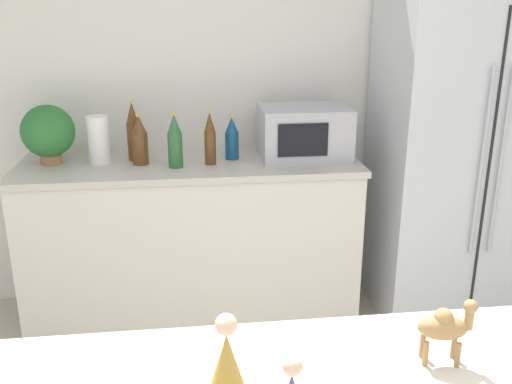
% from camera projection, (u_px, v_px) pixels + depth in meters
% --- Properties ---
extents(wall_back, '(8.00, 0.06, 2.55)m').
position_uv_depth(wall_back, '(250.00, 86.00, 3.32)').
color(wall_back, silver).
rests_on(wall_back, ground_plane).
extents(back_counter, '(1.83, 0.63, 0.92)m').
position_uv_depth(back_counter, '(193.00, 240.00, 3.23)').
color(back_counter, silver).
rests_on(back_counter, ground_plane).
extents(refrigerator, '(0.88, 0.70, 1.76)m').
position_uv_depth(refrigerator, '(457.00, 162.00, 3.22)').
color(refrigerator, silver).
rests_on(refrigerator, ground_plane).
extents(potted_plant, '(0.28, 0.28, 0.31)m').
position_uv_depth(potted_plant, '(48.00, 132.00, 2.99)').
color(potted_plant, '#9E6B47').
rests_on(potted_plant, back_counter).
extents(paper_towel_roll, '(0.11, 0.11, 0.25)m').
position_uv_depth(paper_towel_roll, '(99.00, 140.00, 3.01)').
color(paper_towel_roll, white).
rests_on(paper_towel_roll, back_counter).
extents(microwave, '(0.48, 0.37, 0.28)m').
position_uv_depth(microwave, '(304.00, 132.00, 3.13)').
color(microwave, '#B2B5BA').
rests_on(microwave, back_counter).
extents(back_bottle_0, '(0.07, 0.07, 0.24)m').
position_uv_depth(back_bottle_0, '(232.00, 139.00, 3.10)').
color(back_bottle_0, navy).
rests_on(back_bottle_0, back_counter).
extents(back_bottle_1, '(0.07, 0.07, 0.33)m').
position_uv_depth(back_bottle_1, '(133.00, 132.00, 3.06)').
color(back_bottle_1, brown).
rests_on(back_bottle_1, back_counter).
extents(back_bottle_2, '(0.08, 0.08, 0.27)m').
position_uv_depth(back_bottle_2, '(140.00, 141.00, 2.99)').
color(back_bottle_2, brown).
rests_on(back_bottle_2, back_counter).
extents(back_bottle_3, '(0.08, 0.08, 0.29)m').
position_uv_depth(back_bottle_3, '(175.00, 141.00, 2.93)').
color(back_bottle_3, '#2D6033').
rests_on(back_bottle_3, back_counter).
extents(back_bottle_4, '(0.06, 0.06, 0.29)m').
position_uv_depth(back_bottle_4, '(210.00, 139.00, 2.99)').
color(back_bottle_4, brown).
rests_on(back_bottle_4, back_counter).
extents(camel_figurine, '(0.13, 0.07, 0.15)m').
position_uv_depth(camel_figurine, '(445.00, 326.00, 1.23)').
color(camel_figurine, '#A87F4C').
rests_on(camel_figurine, bar_counter).
extents(wise_man_figurine_crimson, '(0.07, 0.07, 0.17)m').
position_uv_depth(wise_man_figurine_crimson, '(227.00, 356.00, 1.15)').
color(wise_man_figurine_crimson, '#B28933').
rests_on(wise_man_figurine_crimson, bar_counter).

